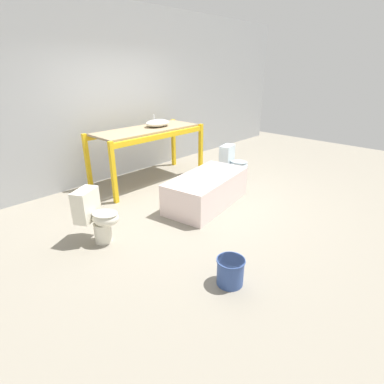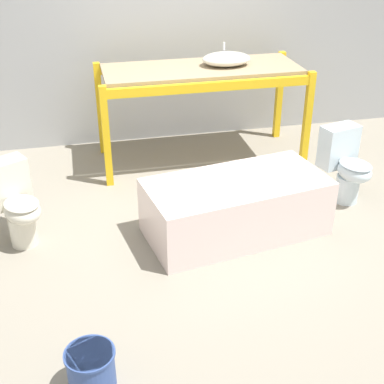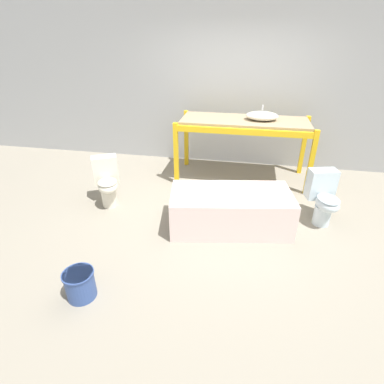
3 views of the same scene
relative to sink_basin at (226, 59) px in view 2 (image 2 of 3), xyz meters
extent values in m
plane|color=gray|center=(-0.50, -1.23, -1.10)|extent=(12.00, 12.00, 0.00)
cube|color=yellow|center=(-1.31, -0.41, -0.58)|extent=(0.07, 0.07, 1.03)
cube|color=yellow|center=(0.78, -0.41, -0.58)|extent=(0.07, 0.07, 1.03)
cube|color=yellow|center=(-1.31, 0.41, -0.58)|extent=(0.07, 0.07, 1.03)
cube|color=yellow|center=(0.78, 0.41, -0.58)|extent=(0.07, 0.07, 1.03)
cube|color=yellow|center=(-0.27, -0.41, -0.15)|extent=(2.09, 0.06, 0.09)
cube|color=yellow|center=(-0.27, 0.41, -0.15)|extent=(2.09, 0.06, 0.09)
cube|color=#998466|center=(-0.27, 0.00, -0.09)|extent=(2.02, 0.75, 0.04)
ellipsoid|color=silver|center=(0.00, 0.00, 0.00)|extent=(0.51, 0.36, 0.14)
cylinder|color=silver|center=(0.00, 0.10, 0.11)|extent=(0.02, 0.02, 0.08)
cube|color=silver|center=(-0.33, -1.54, -0.85)|extent=(1.61, 0.97, 0.49)
cube|color=beige|center=(-0.33, -1.54, -0.70)|extent=(1.52, 0.88, 0.21)
cylinder|color=silver|center=(0.86, -1.26, -0.96)|extent=(0.22, 0.22, 0.26)
ellipsoid|color=silver|center=(0.87, -1.31, -0.75)|extent=(0.36, 0.41, 0.19)
ellipsoid|color=#9FAFB7|center=(0.87, -1.31, -0.68)|extent=(0.34, 0.39, 0.03)
cube|color=silver|center=(0.81, -1.07, -0.60)|extent=(0.39, 0.27, 0.40)
cylinder|color=silver|center=(-2.10, -1.33, -0.96)|extent=(0.22, 0.22, 0.26)
ellipsoid|color=silver|center=(-2.07, -1.38, -0.75)|extent=(0.41, 0.44, 0.19)
ellipsoid|color=#B3AF9F|center=(-2.07, -1.38, -0.68)|extent=(0.39, 0.42, 0.03)
cube|color=silver|center=(-2.19, -1.16, -0.60)|extent=(0.40, 0.33, 0.40)
cylinder|color=#334C8C|center=(-1.64, -3.00, -0.95)|extent=(0.28, 0.28, 0.29)
cylinder|color=#334C8C|center=(-1.64, -3.00, -0.81)|extent=(0.30, 0.30, 0.02)
camera|label=1|loc=(-3.73, -4.44, 0.99)|focal=28.00mm
camera|label=2|loc=(-1.56, -5.28, 1.44)|focal=50.00mm
camera|label=3|loc=(-0.20, -4.85, 1.17)|focal=28.00mm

